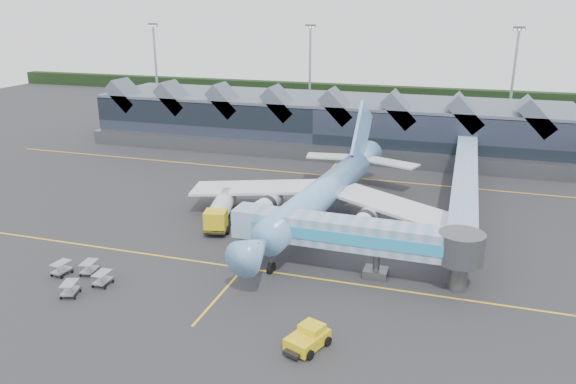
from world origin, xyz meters
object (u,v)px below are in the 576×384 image
(main_airliner, at_px, (325,192))
(jet_bridge, at_px, (367,238))
(fuel_truck, at_px, (222,209))
(pushback_tug, at_px, (308,338))

(main_airliner, bearing_deg, jet_bridge, -53.71)
(main_airliner, bearing_deg, fuel_truck, -153.74)
(main_airliner, relative_size, pushback_tug, 9.46)
(main_airliner, xyz_separation_m, pushback_tug, (5.58, -27.62, -3.23))
(jet_bridge, distance_m, fuel_truck, 22.11)
(jet_bridge, relative_size, fuel_truck, 2.44)
(jet_bridge, height_order, pushback_tug, jet_bridge)
(main_airliner, xyz_separation_m, fuel_truck, (-12.28, -4.46, -2.09))
(jet_bridge, bearing_deg, pushback_tug, -97.54)
(fuel_truck, distance_m, pushback_tug, 29.26)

